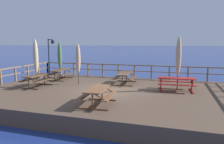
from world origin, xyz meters
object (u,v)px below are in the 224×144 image
(picnic_table_back_right, at_px, (98,93))
(picnic_table_mid_right, at_px, (176,81))
(picnic_table_front_right, at_px, (125,76))
(picnic_table_mid_centre, at_px, (37,78))
(patio_umbrella_short_mid, at_px, (60,56))
(picnic_table_back_left, at_px, (60,72))
(patio_umbrella_tall_mid_left, at_px, (178,57))
(lamp_post_hooked, at_px, (50,51))
(patio_umbrella_tall_mid_right, at_px, (78,59))
(patio_umbrella_tall_back_right, at_px, (36,57))

(picnic_table_back_right, bearing_deg, picnic_table_mid_right, 50.05)
(picnic_table_front_right, height_order, picnic_table_mid_centre, same)
(picnic_table_back_right, xyz_separation_m, patio_umbrella_short_mid, (-5.27, 5.56, 1.30))
(picnic_table_back_left, height_order, picnic_table_mid_right, same)
(picnic_table_mid_right, xyz_separation_m, patio_umbrella_short_mid, (-8.71, 1.46, 1.29))
(picnic_table_front_right, distance_m, picnic_table_back_right, 5.27)
(patio_umbrella_short_mid, bearing_deg, picnic_table_back_right, -46.54)
(picnic_table_front_right, bearing_deg, picnic_table_mid_right, -18.59)
(patio_umbrella_tall_mid_left, xyz_separation_m, lamp_post_hooked, (-10.70, 3.05, 0.08))
(patio_umbrella_tall_mid_right, bearing_deg, patio_umbrella_short_mid, 147.90)
(picnic_table_mid_right, relative_size, picnic_table_back_right, 1.10)
(picnic_table_mid_centre, height_order, picnic_table_back_left, same)
(picnic_table_front_right, relative_size, picnic_table_mid_right, 0.96)
(picnic_table_back_left, xyz_separation_m, patio_umbrella_tall_back_right, (0.06, -2.95, 1.39))
(picnic_table_back_left, bearing_deg, picnic_table_mid_centre, -89.10)
(picnic_table_back_left, height_order, lamp_post_hooked, lamp_post_hooked)
(picnic_table_mid_centre, relative_size, picnic_table_mid_right, 0.87)
(lamp_post_hooked, bearing_deg, picnic_table_back_left, -40.89)
(picnic_table_mid_right, bearing_deg, picnic_table_mid_centre, -170.19)
(picnic_table_back_left, relative_size, picnic_table_back_right, 1.09)
(picnic_table_front_right, distance_m, picnic_table_mid_right, 3.64)
(patio_umbrella_tall_mid_left, height_order, lamp_post_hooked, patio_umbrella_tall_mid_left)
(picnic_table_back_left, xyz_separation_m, patio_umbrella_tall_mid_left, (8.79, -1.40, 1.47))
(lamp_post_hooked, bearing_deg, picnic_table_back_right, -44.99)
(patio_umbrella_tall_mid_right, relative_size, lamp_post_hooked, 0.87)
(picnic_table_front_right, distance_m, lamp_post_hooked, 7.59)
(picnic_table_back_right, distance_m, lamp_post_hooked, 10.28)
(picnic_table_front_right, relative_size, patio_umbrella_short_mid, 0.73)
(picnic_table_mid_right, height_order, patio_umbrella_tall_mid_right, patio_umbrella_tall_mid_right)
(picnic_table_front_right, relative_size, picnic_table_back_left, 0.97)
(patio_umbrella_short_mid, bearing_deg, picnic_table_back_left, -110.02)
(picnic_table_mid_right, relative_size, lamp_post_hooked, 0.69)
(picnic_table_back_left, height_order, patio_umbrella_tall_back_right, patio_umbrella_tall_back_right)
(patio_umbrella_tall_mid_right, bearing_deg, picnic_table_back_left, 148.54)
(picnic_table_back_left, xyz_separation_m, picnic_table_mid_right, (8.72, -1.43, 0.00))
(picnic_table_mid_centre, height_order, lamp_post_hooked, lamp_post_hooked)
(patio_umbrella_short_mid, bearing_deg, patio_umbrella_tall_mid_right, -32.10)
(patio_umbrella_tall_mid_right, xyz_separation_m, patio_umbrella_tall_mid_left, (6.50, -0.00, 0.27))
(patio_umbrella_tall_mid_right, distance_m, lamp_post_hooked, 5.20)
(picnic_table_mid_centre, distance_m, patio_umbrella_tall_mid_left, 9.00)
(patio_umbrella_short_mid, distance_m, lamp_post_hooked, 2.52)
(patio_umbrella_short_mid, xyz_separation_m, patio_umbrella_tall_mid_left, (8.78, -1.43, 0.18))
(picnic_table_back_right, relative_size, patio_umbrella_tall_mid_right, 0.73)
(picnic_table_mid_centre, bearing_deg, patio_umbrella_tall_mid_left, 9.91)
(patio_umbrella_tall_mid_right, relative_size, patio_umbrella_short_mid, 0.95)
(patio_umbrella_short_mid, bearing_deg, picnic_table_mid_centre, -89.31)
(picnic_table_back_right, relative_size, patio_umbrella_tall_back_right, 0.66)
(picnic_table_mid_right, height_order, patio_umbrella_tall_mid_left, patio_umbrella_tall_mid_left)
(patio_umbrella_short_mid, distance_m, patio_umbrella_tall_mid_left, 8.90)
(patio_umbrella_tall_back_right, bearing_deg, patio_umbrella_tall_mid_right, 34.81)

